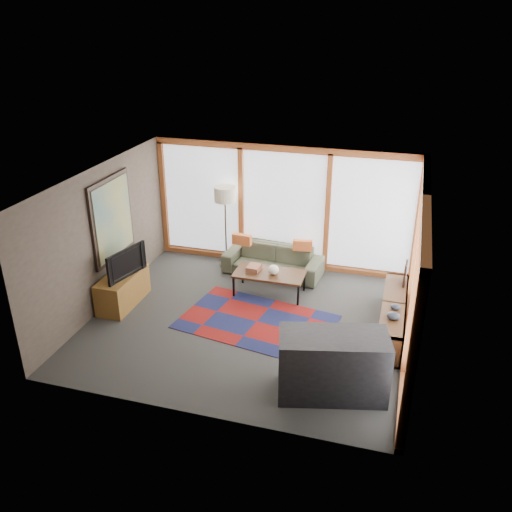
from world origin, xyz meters
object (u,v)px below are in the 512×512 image
(sofa, at_px, (273,261))
(bookshelf, at_px, (393,316))
(floor_lamp, at_px, (226,227))
(coffee_table, at_px, (269,283))
(tv_console, at_px, (123,289))
(television, at_px, (123,262))
(bar_counter, at_px, (333,365))

(sofa, bearing_deg, bookshelf, -26.60)
(sofa, xyz_separation_m, floor_lamp, (-1.06, 0.11, 0.59))
(floor_lamp, bearing_deg, coffee_table, -38.59)
(tv_console, relative_size, television, 1.28)
(bookshelf, xyz_separation_m, television, (-4.81, -0.46, 0.60))
(coffee_table, xyz_separation_m, television, (-2.45, -1.14, 0.66))
(coffee_table, distance_m, bookshelf, 2.46)
(floor_lamp, distance_m, television, 2.44)
(coffee_table, relative_size, television, 1.41)
(bookshelf, bearing_deg, coffee_table, 163.78)
(floor_lamp, relative_size, coffee_table, 1.32)
(floor_lamp, relative_size, bar_counter, 1.16)
(bar_counter, bearing_deg, sofa, 103.33)
(coffee_table, bearing_deg, bar_counter, -58.35)
(coffee_table, bearing_deg, sofa, 100.16)
(bookshelf, bearing_deg, bar_counter, -110.98)
(bar_counter, bearing_deg, coffee_table, 108.03)
(coffee_table, bearing_deg, tv_console, -155.78)
(television, height_order, bar_counter, television)
(floor_lamp, bearing_deg, television, -120.39)
(television, bearing_deg, sofa, -34.07)
(floor_lamp, relative_size, tv_console, 1.45)
(bar_counter, bearing_deg, bookshelf, 55.40)
(tv_console, relative_size, bar_counter, 0.80)
(floor_lamp, bearing_deg, tv_console, -121.95)
(coffee_table, xyz_separation_m, bookshelf, (2.36, -0.69, 0.05))
(bookshelf, distance_m, bar_counter, 2.09)
(tv_console, bearing_deg, coffee_table, 24.22)
(coffee_table, distance_m, bar_counter, 3.09)
(sofa, height_order, bar_counter, bar_counter)
(sofa, distance_m, coffee_table, 0.88)
(television, bearing_deg, bar_counter, -95.26)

